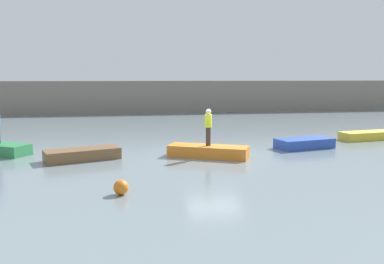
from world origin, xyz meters
The scene contains 8 objects.
ground_plane centered at (0.00, 0.00, 0.00)m, with size 120.00×120.00×0.00m, color slate.
embankment_wall centered at (0.00, 22.56, 1.62)m, with size 80.00×1.20×3.23m, color gray.
rowboat_brown centered at (-5.93, 0.07, 0.25)m, with size 3.17×1.20×0.50m, color brown.
rowboat_orange centered at (-0.36, -0.27, 0.26)m, with size 3.61×1.12×0.52m, color orange.
rowboat_blue centered at (4.98, 1.13, 0.25)m, with size 2.93×1.28×0.50m, color #2B4CAD.
rowboat_yellow centered at (10.03, 3.22, 0.23)m, with size 3.58×1.10×0.47m, color gold.
person_hiviz_shirt centered at (-0.36, -0.27, 1.46)m, with size 0.32×0.32×1.67m.
mooring_buoy centered at (-4.27, -5.55, 0.23)m, with size 0.47×0.47×0.47m, color orange.
Camera 1 is at (-4.21, -17.78, 3.61)m, focal length 37.55 mm.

